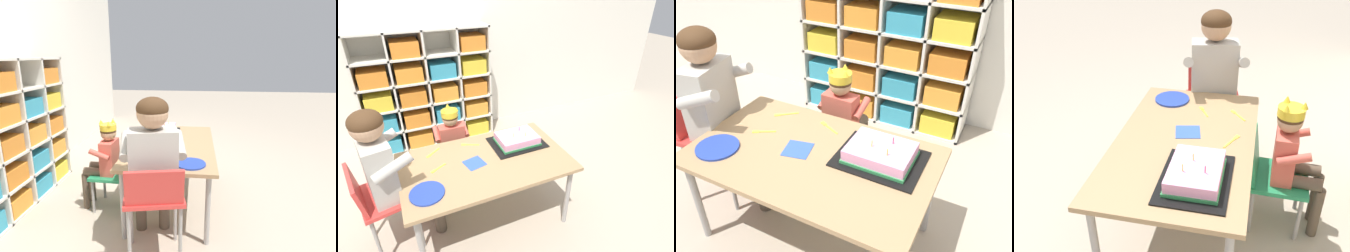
# 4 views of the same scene
# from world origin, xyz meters

# --- Properties ---
(ground) EXTENTS (16.00, 16.00, 0.00)m
(ground) POSITION_xyz_m (0.00, 0.00, 0.00)
(ground) COLOR tan
(storage_cubby_shelf) EXTENTS (1.38, 0.33, 1.29)m
(storage_cubby_shelf) POSITION_xyz_m (-0.15, 1.38, 0.59)
(storage_cubby_shelf) COLOR silver
(storage_cubby_shelf) RESTS_ON ground
(activity_table) EXTENTS (1.20, 0.72, 0.57)m
(activity_table) POSITION_xyz_m (0.00, 0.00, 0.52)
(activity_table) COLOR #A37F56
(activity_table) RESTS_ON ground
(classroom_chair_blue) EXTENTS (0.33, 0.35, 0.57)m
(classroom_chair_blue) POSITION_xyz_m (-0.12, 0.46, 0.34)
(classroom_chair_blue) COLOR #238451
(classroom_chair_blue) RESTS_ON ground
(child_with_crown) EXTENTS (0.30, 0.31, 0.80)m
(child_with_crown) POSITION_xyz_m (-0.12, 0.57, 0.49)
(child_with_crown) COLOR #D15647
(child_with_crown) RESTS_ON ground
(classroom_chair_adult_side) EXTENTS (0.41, 0.43, 0.69)m
(classroom_chair_adult_side) POSITION_xyz_m (-0.74, 0.04, 0.46)
(classroom_chair_adult_side) COLOR red
(classroom_chair_adult_side) RESTS_ON ground
(adult_helper_seated) EXTENTS (0.46, 0.44, 1.08)m
(adult_helper_seated) POSITION_xyz_m (-0.63, 0.06, 0.68)
(adult_helper_seated) COLOR #B2ADA3
(adult_helper_seated) RESTS_ON ground
(birthday_cake_on_tray) EXTENTS (0.42, 0.32, 0.11)m
(birthday_cake_on_tray) POSITION_xyz_m (0.31, 0.12, 0.60)
(birthday_cake_on_tray) COLOR black
(birthday_cake_on_tray) RESTS_ON activity_table
(paper_plate_stack) EXTENTS (0.21, 0.21, 0.01)m
(paper_plate_stack) POSITION_xyz_m (-0.44, -0.17, 0.57)
(paper_plate_stack) COLOR #233DA3
(paper_plate_stack) RESTS_ON activity_table
(paper_napkin_square) EXTENTS (0.16, 0.16, 0.00)m
(paper_napkin_square) POSITION_xyz_m (-0.08, -0.00, 0.57)
(paper_napkin_square) COLOR #3356B7
(paper_napkin_square) RESTS_ON activity_table
(fork_near_cake_tray) EXTENTS (0.12, 0.07, 0.00)m
(fork_near_cake_tray) POSITION_xyz_m (-0.34, 0.04, 0.57)
(fork_near_cake_tray) COLOR yellow
(fork_near_cake_tray) RESTS_ON activity_table
(fork_beside_plate_stack) EXTENTS (0.14, 0.08, 0.00)m
(fork_beside_plate_stack) POSITION_xyz_m (-0.05, 0.25, 0.57)
(fork_beside_plate_stack) COLOR yellow
(fork_beside_plate_stack) RESTS_ON activity_table
(fork_by_napkin) EXTENTS (0.12, 0.10, 0.00)m
(fork_by_napkin) POSITION_xyz_m (-0.33, 0.24, 0.57)
(fork_by_napkin) COLOR yellow
(fork_by_napkin) RESTS_ON activity_table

